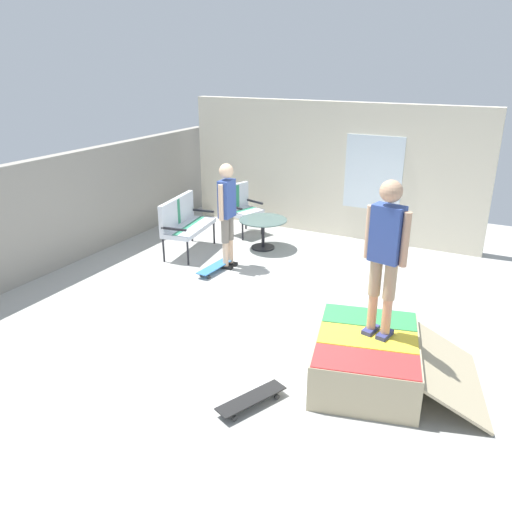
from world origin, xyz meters
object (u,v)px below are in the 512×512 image
(patio_chair_near_house, at_px, (240,204))
(patio_table, at_px, (263,228))
(patio_bench, at_px, (183,220))
(person_watching, at_px, (227,208))
(person_skater, at_px, (386,248))
(skateboard_by_bench, at_px, (215,267))
(skate_ramp, at_px, (369,358))
(skateboard_spare, at_px, (251,399))

(patio_chair_near_house, height_order, patio_table, patio_chair_near_house)
(patio_bench, xyz_separation_m, patio_chair_near_house, (1.43, -0.40, -0.00))
(person_watching, bearing_deg, patio_chair_near_house, 22.16)
(person_skater, bearing_deg, patio_table, 43.35)
(patio_chair_near_house, bearing_deg, patio_table, -126.01)
(patio_table, relative_size, skateboard_by_bench, 1.11)
(patio_chair_near_house, bearing_deg, person_skater, -134.67)
(skate_ramp, height_order, patio_table, patio_table)
(skate_ramp, bearing_deg, patio_chair_near_house, 44.21)
(patio_chair_near_house, relative_size, patio_table, 1.13)
(patio_bench, relative_size, patio_chair_near_house, 1.29)
(patio_bench, relative_size, patio_table, 1.47)
(person_watching, xyz_separation_m, person_skater, (-2.07, -3.12, 0.48))
(patio_chair_near_house, height_order, person_watching, person_watching)
(patio_chair_near_house, height_order, person_skater, person_skater)
(patio_bench, distance_m, person_watching, 1.21)
(skate_ramp, relative_size, skateboard_by_bench, 2.57)
(patio_bench, xyz_separation_m, skateboard_by_bench, (-0.58, -1.01, -0.53))
(person_watching, height_order, skateboard_spare, person_watching)
(patio_chair_near_house, bearing_deg, skateboard_spare, -149.97)
(skate_ramp, bearing_deg, skateboard_spare, 137.93)
(skateboard_by_bench, bearing_deg, skate_ramp, -120.53)
(skateboard_spare, bearing_deg, skateboard_by_bench, 37.55)
(patio_bench, relative_size, skateboard_spare, 1.62)
(patio_table, bearing_deg, skateboard_by_bench, 171.89)
(skate_ramp, xyz_separation_m, patio_bench, (2.44, 4.17, 0.35))
(person_watching, bearing_deg, person_skater, -123.52)
(person_watching, xyz_separation_m, skateboard_by_bench, (-0.31, 0.08, -0.98))
(skate_ramp, height_order, person_watching, person_watching)
(skate_ramp, height_order, skateboard_spare, skate_ramp)
(skate_ramp, relative_size, patio_bench, 1.58)
(person_watching, bearing_deg, skateboard_spare, -146.23)
(person_watching, relative_size, skateboard_by_bench, 2.21)
(skate_ramp, bearing_deg, person_watching, 54.78)
(patio_bench, xyz_separation_m, skateboard_spare, (-3.48, -3.23, -0.53))
(patio_bench, xyz_separation_m, person_skater, (-2.34, -4.21, 0.93))
(skate_ramp, xyz_separation_m, patio_table, (3.28, 2.95, 0.14))
(patio_bench, bearing_deg, skateboard_by_bench, -119.97)
(skate_ramp, height_order, patio_chair_near_house, patio_chair_near_house)
(person_watching, relative_size, skateboard_spare, 2.21)
(skate_ramp, relative_size, patio_table, 2.32)
(skate_ramp, relative_size, person_watching, 1.16)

